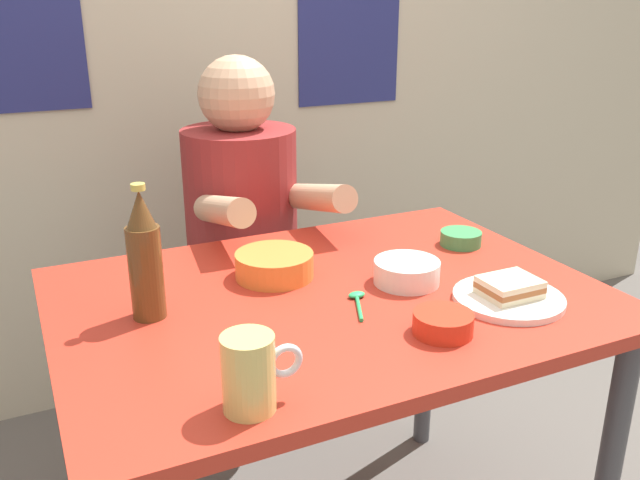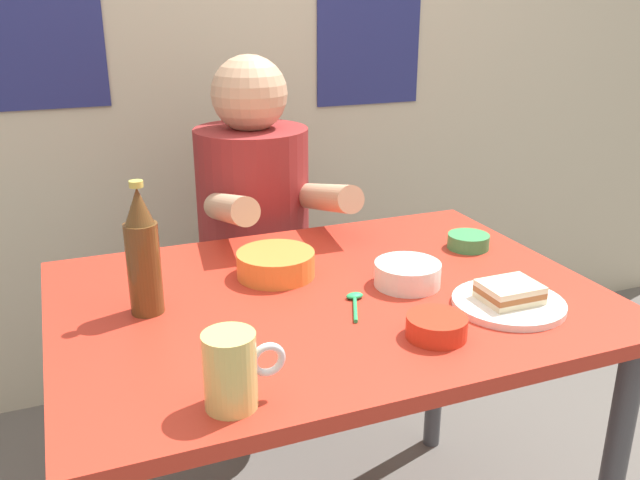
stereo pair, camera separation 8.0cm
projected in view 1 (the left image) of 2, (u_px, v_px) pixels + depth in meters
name	position (u px, v px, depth m)	size (l,w,h in m)	color
wall_back	(182.00, 1.00, 2.08)	(4.40, 0.09, 2.60)	#BCB299
dining_table	(330.00, 333.00, 1.42)	(1.10, 0.80, 0.74)	#B72D1E
stool	(246.00, 331.00, 2.06)	(0.34, 0.34, 0.45)	#4C4C51
person_seated	(242.00, 201.00, 1.91)	(0.33, 0.56, 0.72)	maroon
plate_orange	(508.00, 298.00, 1.34)	(0.22, 0.22, 0.01)	silver
sandwich	(510.00, 287.00, 1.33)	(0.11, 0.09, 0.04)	beige
beer_mug	(250.00, 373.00, 0.98)	(0.13, 0.08, 0.12)	#D1BC66
beer_bottle	(145.00, 259.00, 1.24)	(0.06, 0.06, 0.26)	#593819
sauce_bowl_chili	(443.00, 322.00, 1.21)	(0.11, 0.11, 0.04)	red
soup_bowl_orange	(274.00, 264.00, 1.45)	(0.17, 0.17, 0.05)	orange
rice_bowl_white	(407.00, 271.00, 1.42)	(0.14, 0.14, 0.05)	silver
dip_bowl_green	(461.00, 238.00, 1.64)	(0.10, 0.10, 0.03)	#388C4C
spoon	(358.00, 300.00, 1.34)	(0.07, 0.11, 0.01)	#26A559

